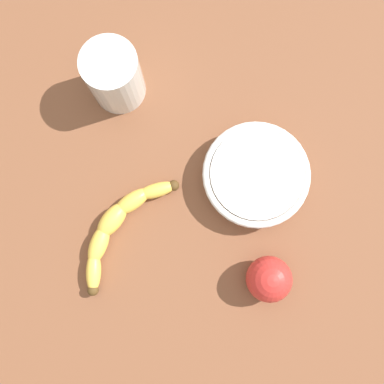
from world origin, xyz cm
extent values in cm
cube|color=brown|center=(0.00, 0.00, 1.50)|extent=(120.00, 120.00, 3.00)
ellipsoid|color=#F4C84B|center=(-3.74, -1.11, 4.72)|extent=(4.18, 7.29, 2.48)
ellipsoid|color=#F4C84B|center=(-5.62, 3.05, 4.72)|extent=(6.27, 7.36, 2.96)
ellipsoid|color=#F4C84B|center=(-8.73, 6.39, 4.72)|extent=(7.54, 6.93, 3.44)
ellipsoid|color=#F4C84B|center=(-12.75, 8.57, 4.72)|extent=(7.47, 5.06, 2.96)
ellipsoid|color=#F4C84B|center=(-17.24, 9.36, 4.72)|extent=(6.91, 2.56, 2.48)
sphere|color=#513819|center=(-2.93, -4.09, 4.72)|extent=(1.89, 1.89, 1.89)
sphere|color=#513819|center=(-20.34, 9.40, 4.72)|extent=(1.89, 1.89, 1.89)
cylinder|color=silver|center=(15.13, 5.61, 8.61)|extent=(9.38, 9.38, 11.22)
cylinder|color=#ACD295|center=(15.13, 5.61, 8.47)|extent=(8.88, 8.88, 10.43)
cylinder|color=white|center=(-1.49, -18.04, 5.19)|extent=(15.61, 15.61, 4.38)
torus|color=white|center=(-1.49, -18.04, 6.78)|extent=(18.16, 18.16, 1.20)
sphere|color=red|center=(-18.72, -19.48, 6.75)|extent=(7.49, 7.49, 7.49)
camera|label=1|loc=(-13.46, -7.11, 73.41)|focal=37.92mm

